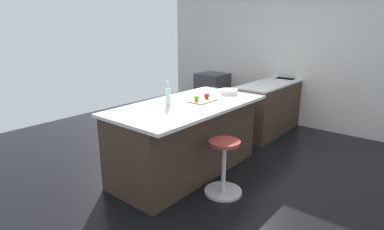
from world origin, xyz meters
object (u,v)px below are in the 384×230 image
kitchen_island (186,137)px  cutting_board (203,101)px  oven_range (212,93)px  apple_green (196,98)px  apple_red (207,96)px  water_bottle (168,97)px  stool_by_window (224,169)px  fruit_bowl (229,91)px

kitchen_island → cutting_board: cutting_board is taller
oven_range → apple_green: size_ratio=12.13×
kitchen_island → apple_green: apple_green is taller
apple_red → water_bottle: water_bottle is taller
oven_range → cutting_board: (2.42, 1.59, 0.51)m
oven_range → cutting_board: 2.94m
kitchen_island → apple_green: bearing=142.4°
stool_by_window → water_bottle: bearing=-81.8°
apple_red → fruit_bowl: 0.50m
fruit_bowl → stool_by_window: bearing=31.4°
fruit_bowl → cutting_board: bearing=-1.7°
apple_red → stool_by_window: bearing=52.8°
water_bottle → fruit_bowl: water_bottle is taller
oven_range → apple_red: 2.87m
kitchen_island → fruit_bowl: size_ratio=8.18×
stool_by_window → cutting_board: size_ratio=1.80×
stool_by_window → apple_green: 0.97m
cutting_board → fruit_bowl: (-0.58, 0.02, 0.03)m
water_bottle → apple_red: bearing=164.3°
cutting_board → kitchen_island: bearing=-27.7°
stool_by_window → fruit_bowl: fruit_bowl is taller
oven_range → apple_red: apple_red is taller
apple_red → water_bottle: 0.59m
cutting_board → apple_green: (0.10, -0.03, 0.05)m
apple_red → fruit_bowl: apple_red is taller
stool_by_window → kitchen_island: bearing=-103.0°
cutting_board → fruit_bowl: fruit_bowl is taller
oven_range → water_bottle: size_ratio=2.80×
cutting_board → stool_by_window: bearing=58.5°
oven_range → fruit_bowl: fruit_bowl is taller
stool_by_window → fruit_bowl: 1.30m
apple_green → apple_red: apple_red is taller
oven_range → stool_by_window: (2.79, 2.19, -0.13)m
kitchen_island → stool_by_window: 0.74m
stool_by_window → cutting_board: 0.95m
stool_by_window → apple_green: bearing=-113.3°
oven_range → water_bottle: (2.90, 1.43, 0.63)m
stool_by_window → cutting_board: bearing=-121.5°
kitchen_island → cutting_board: size_ratio=5.88×
apple_green → kitchen_island: bearing=-37.6°
kitchen_island → stool_by_window: bearing=77.0°
cutting_board → fruit_bowl: bearing=178.3°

